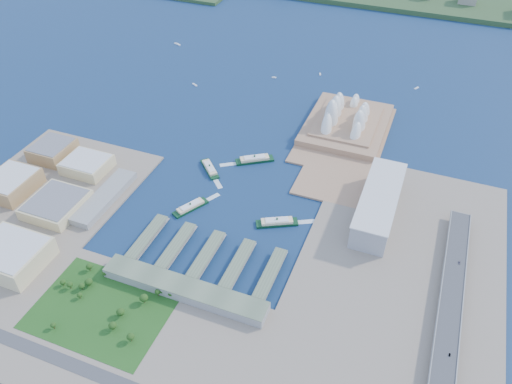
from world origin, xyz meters
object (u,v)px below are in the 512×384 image
at_px(ferry_d, 277,221).
at_px(toaster_building, 379,204).
at_px(opera_house, 348,112).
at_px(car_b, 450,355).
at_px(ferry_b, 255,158).
at_px(car_c, 459,263).
at_px(ferry_a, 210,167).
at_px(ferry_c, 190,206).

bearing_deg(ferry_d, toaster_building, -89.05).
relative_size(opera_house, car_b, 49.11).
xyz_separation_m(opera_house, ferry_b, (-110.17, -144.30, -26.40)).
height_order(opera_house, car_c, opera_house).
distance_m(opera_house, car_c, 331.42).
bearing_deg(ferry_a, toaster_building, -46.56).
bearing_deg(opera_house, ferry_b, -127.36).
xyz_separation_m(opera_house, ferry_a, (-165.42, -190.10, -27.07)).
distance_m(ferry_b, ferry_c, 141.67).
height_order(ferry_c, ferry_d, ferry_d).
height_order(ferry_d, car_b, car_b).
height_order(ferry_b, ferry_c, ferry_b).
bearing_deg(toaster_building, car_c, -30.62).
distance_m(opera_house, toaster_building, 219.62).
distance_m(opera_house, ferry_c, 319.44).
bearing_deg(ferry_b, car_c, 35.68).
bearing_deg(ferry_a, car_c, -55.88).
height_order(ferry_a, car_c, car_c).
xyz_separation_m(toaster_building, car_c, (109.00, -64.51, -4.98)).
bearing_deg(opera_house, car_b, -63.34).
relative_size(opera_house, car_c, 39.13).
distance_m(toaster_building, ferry_c, 255.27).
distance_m(toaster_building, car_b, 224.69).
height_order(ferry_b, car_b, car_b).
bearing_deg(car_b, ferry_a, -29.52).
bearing_deg(car_b, toaster_building, -60.97).
relative_size(ferry_c, car_c, 11.45).
relative_size(opera_house, ferry_c, 3.42).
bearing_deg(car_c, opera_house, 126.96).
xyz_separation_m(ferry_b, ferry_d, (79.64, -120.83, -0.30)).
height_order(ferry_a, ferry_b, ferry_b).
bearing_deg(ferry_c, car_b, -169.69).
bearing_deg(ferry_d, ferry_b, 5.96).
xyz_separation_m(ferry_c, car_c, (351.04, 15.12, 10.54)).
bearing_deg(ferry_a, car_b, -73.85).
height_order(car_b, car_c, car_c).
relative_size(ferry_d, car_b, 15.27).
bearing_deg(ferry_a, ferry_d, -73.42).
xyz_separation_m(ferry_c, ferry_d, (121.50, 14.51, 0.31)).
distance_m(car_b, car_c, 131.91).
height_order(ferry_c, car_b, car_b).
distance_m(ferry_a, car_b, 418.90).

